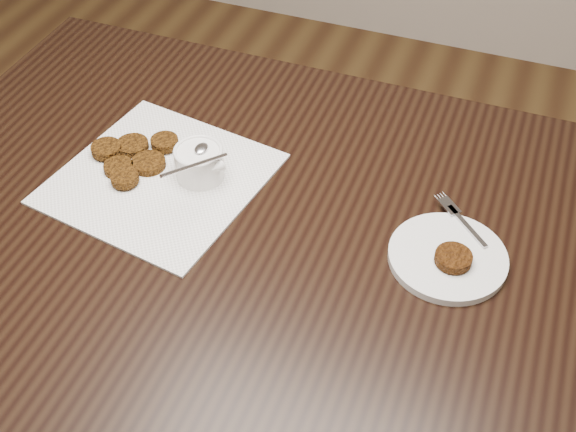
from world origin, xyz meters
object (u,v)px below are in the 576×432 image
object	(u,v)px
table	(293,362)
napkin	(160,178)
sauce_ramekin	(198,149)
plate_with_patty	(448,254)

from	to	relation	value
table	napkin	distance (m)	0.46
table	napkin	bearing A→B (deg)	171.54
sauce_ramekin	plate_with_patty	size ratio (longest dim) A/B	0.64
napkin	sauce_ramekin	bearing A→B (deg)	24.63
napkin	sauce_ramekin	size ratio (longest dim) A/B	2.80
table	plate_with_patty	bearing A→B (deg)	6.79
sauce_ramekin	plate_with_patty	world-z (taller)	sauce_ramekin
table	sauce_ramekin	size ratio (longest dim) A/B	12.15
napkin	plate_with_patty	world-z (taller)	plate_with_patty
table	sauce_ramekin	distance (m)	0.49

